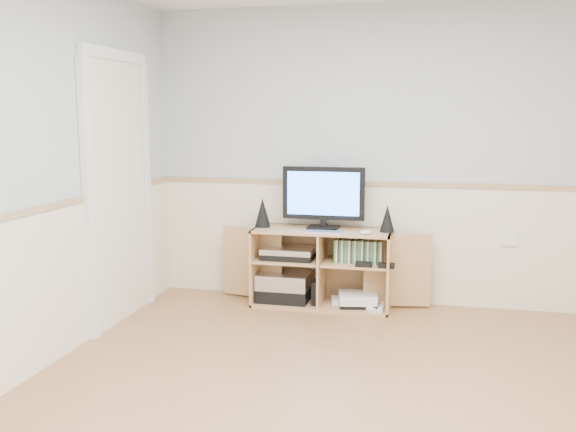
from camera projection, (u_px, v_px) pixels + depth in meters
The scene contains 11 objects.
room at pixel (345, 189), 3.34m from camera, with size 4.04×4.54×2.54m.
media_cabinet at pixel (323, 265), 5.44m from camera, with size 1.80×0.43×0.65m.
monitor at pixel (323, 195), 5.34m from camera, with size 0.69×0.18×0.52m.
speaker_left at pixel (263, 212), 5.46m from camera, with size 0.14×0.14×0.25m, color black.
speaker_right at pixel (387, 218), 5.22m from camera, with size 0.12×0.12×0.22m, color black.
keyboard at pixel (324, 232), 5.20m from camera, with size 0.30×0.12×0.01m, color silver.
mouse at pixel (366, 232), 5.12m from camera, with size 0.10×0.06×0.04m, color white.
av_components at pixel (286, 278), 5.48m from camera, with size 0.52×0.32×0.47m.
game_consoles at pixel (356, 300), 5.35m from camera, with size 0.46×0.32×0.11m.
game_cases at pixel (358, 251), 5.28m from camera, with size 0.39×0.14×0.19m, color #3F8C3F.
wall_outlet at pixel (509, 238), 5.23m from camera, with size 0.12×0.03×0.12m, color white.
Camera 1 is at (0.41, -3.18, 1.60)m, focal length 40.00 mm.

